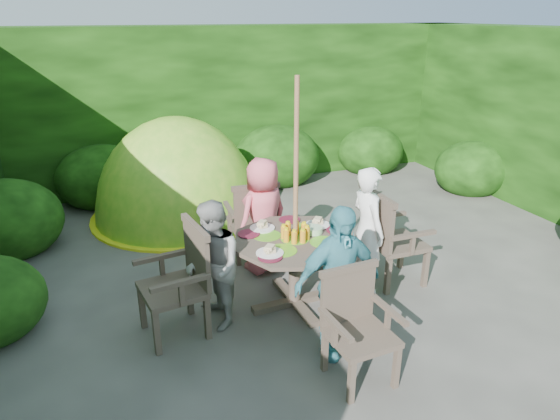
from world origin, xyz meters
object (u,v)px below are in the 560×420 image
object	(u,v)px
garden_chair_right	(390,237)
child_front	(338,283)
patio_table	(295,249)
garden_chair_left	(181,280)
dome_tent	(181,215)
child_back	(263,216)
garden_chair_front	(356,324)
garden_chair_back	(253,219)
child_left	(214,266)
child_right	(367,230)
parasol_pole	(296,200)

from	to	relation	value
garden_chair_right	child_front	world-z (taller)	child_front
patio_table	child_front	distance (m)	0.80
garden_chair_left	dome_tent	size ratio (longest dim) A/B	0.34
garden_chair_left	child_back	world-z (taller)	child_back
garden_chair_front	garden_chair_back	bearing A→B (deg)	89.61
garden_chair_back	garden_chair_left	bearing A→B (deg)	51.10
garden_chair_right	garden_chair_left	size ratio (longest dim) A/B	1.00
child_left	child_front	xyz separation A→B (m)	(0.84, -0.76, 0.07)
garden_chair_left	child_left	size ratio (longest dim) A/B	0.82
garden_chair_front	child_back	world-z (taller)	child_back
patio_table	garden_chair_right	xyz separation A→B (m)	(1.09, 0.06, -0.08)
garden_chair_left	garden_chair_front	xyz separation A→B (m)	(1.15, -1.06, -0.06)
garden_chair_left	garden_chair_front	world-z (taller)	garden_chair_left
garden_chair_back	child_right	size ratio (longest dim) A/B	0.70
garden_chair_right	garden_chair_back	size ratio (longest dim) A/B	1.06
garden_chair_back	child_back	size ratio (longest dim) A/B	0.71
dome_tent	child_right	bearing A→B (deg)	-80.06
garden_chair_left	garden_chair_right	bearing A→B (deg)	84.16
garden_chair_left	child_front	size ratio (longest dim) A/B	0.74
parasol_pole	child_right	size ratio (longest dim) A/B	1.68
parasol_pole	garden_chair_left	xyz separation A→B (m)	(-1.09, -0.05, -0.58)
child_back	dome_tent	distance (m)	2.10
garden_chair_front	child_front	size ratio (longest dim) A/B	0.65
dome_tent	garden_chair_left	bearing A→B (deg)	-117.76
parasol_pole	child_front	bearing A→B (deg)	-87.18
garden_chair_back	child_left	bearing A→B (deg)	60.22
dome_tent	child_front	bearing A→B (deg)	-97.39
child_left	garden_chair_back	bearing A→B (deg)	143.09
garden_chair_right	child_left	distance (m)	1.90
garden_chair_right	child_front	distance (m)	1.37
garden_chair_front	child_left	size ratio (longest dim) A/B	0.72
child_left	parasol_pole	bearing A→B (deg)	88.85
garden_chair_back	child_back	bearing A→B (deg)	97.61
patio_table	child_front	size ratio (longest dim) A/B	0.97
garden_chair_right	child_front	size ratio (longest dim) A/B	0.74
garden_chair_right	child_back	world-z (taller)	child_back
garden_chair_right	child_back	bearing A→B (deg)	57.57
garden_chair_left	child_right	xyz separation A→B (m)	(1.89, 0.08, 0.14)
patio_table	garden_chair_right	size ratio (longest dim) A/B	1.32
patio_table	child_back	bearing A→B (deg)	93.12
patio_table	garden_chair_right	distance (m)	1.09
garden_chair_right	child_front	xyz separation A→B (m)	(-1.05, -0.86, 0.14)
patio_table	garden_chair_right	world-z (taller)	garden_chair_right
child_back	child_front	world-z (taller)	child_front
parasol_pole	garden_chair_left	distance (m)	1.24
patio_table	garden_chair_back	xyz separation A→B (m)	(-0.07, 1.10, -0.11)
garden_chair_right	garden_chair_left	bearing A→B (deg)	93.48
garden_chair_front	child_back	bearing A→B (deg)	89.39
parasol_pole	child_back	world-z (taller)	parasol_pole
garden_chair_left	garden_chair_front	distance (m)	1.56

